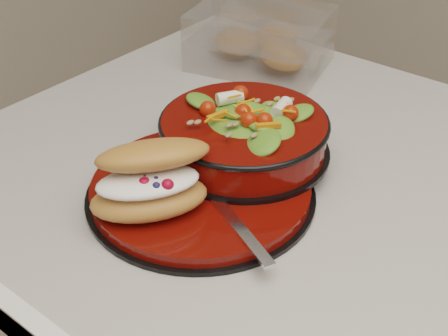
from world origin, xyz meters
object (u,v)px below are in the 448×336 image
Objects in this scene: dinner_plate at (201,190)px; fork at (227,212)px; croissant at (152,181)px; pastry_box at (261,40)px; salad_bowl at (244,130)px.

dinner_plate is 0.07m from fork.
pastry_box is (-0.16, 0.42, -0.01)m from croissant.
pastry_box is at bearing 122.12° from salad_bowl.
salad_bowl is 0.31m from pastry_box.
croissant reaches higher than dinner_plate.
croissant is at bearing -84.65° from pastry_box.
salad_bowl is at bearing 53.40° from fork.
pastry_box is (-0.23, 0.38, 0.02)m from fork.
pastry_box reaches higher than fork.
croissant is 0.94× the size of fork.
fork is at bearing -21.08° from croissant.
salad_bowl is 0.88× the size of pastry_box.
salad_bowl is 1.28× the size of fork.
pastry_box is (-0.17, 0.35, 0.03)m from dinner_plate.
pastry_box is at bearing 57.13° from croissant.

